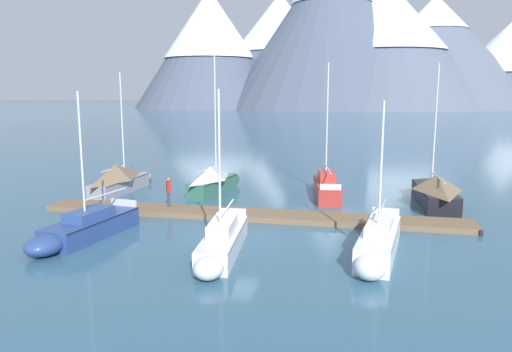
{
  "coord_description": "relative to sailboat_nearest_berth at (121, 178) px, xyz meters",
  "views": [
    {
      "loc": [
        5.88,
        -21.68,
        6.9
      ],
      "look_at": [
        0.0,
        6.0,
        2.0
      ],
      "focal_mm": 34.23,
      "sensor_mm": 36.0,
      "label": 1
    }
  ],
  "objects": [
    {
      "name": "mountain_rear_spur",
      "position": [
        46.33,
        198.82,
        23.44
      ],
      "size": [
        88.04,
        88.04,
        47.82
      ],
      "color": "slate",
      "rests_on": "ground"
    },
    {
      "name": "sailboat_mid_dock_starboard",
      "position": [
        10.59,
        -11.51,
        -0.35
      ],
      "size": [
        1.96,
        6.84,
        7.01
      ],
      "color": "silver",
      "rests_on": "ground"
    },
    {
      "name": "mountain_shoulder_ridge",
      "position": [
        3.0,
        184.98,
        33.77
      ],
      "size": [
        91.0,
        91.0,
        67.37
      ],
      "color": "#4C566B",
      "rests_on": "ground"
    },
    {
      "name": "mountain_north_horn",
      "position": [
        78.43,
        202.55,
        18.75
      ],
      "size": [
        71.44,
        71.44,
        36.63
      ],
      "color": "slate",
      "rests_on": "ground"
    },
    {
      "name": "sailboat_far_berth",
      "position": [
        14.1,
        1.51,
        -0.25
      ],
      "size": [
        2.3,
        6.8,
        8.75
      ],
      "color": "#B2332D",
      "rests_on": "ground"
    },
    {
      "name": "person_on_dock",
      "position": [
        5.42,
        -4.6,
        0.31
      ],
      "size": [
        0.39,
        0.51,
        1.69
      ],
      "color": "#384256",
      "rests_on": "dock"
    },
    {
      "name": "mountain_east_summit",
      "position": [
        25.68,
        184.85,
        26.55
      ],
      "size": [
        87.07,
        87.07,
        51.47
      ],
      "color": "slate",
      "rests_on": "ground"
    },
    {
      "name": "dock",
      "position": [
        10.28,
        -5.04,
        -0.81
      ],
      "size": [
        23.83,
        2.32,
        0.3
      ],
      "color": "brown",
      "rests_on": "ground"
    },
    {
      "name": "ground_plane",
      "position": [
        10.28,
        -9.04,
        -0.95
      ],
      "size": [
        700.0,
        700.0,
        0.0
      ],
      "primitive_type": "plane",
      "color": "#335B75"
    },
    {
      "name": "mountain_central_massif",
      "position": [
        -21.99,
        202.1,
        26.63
      ],
      "size": [
        79.19,
        79.19,
        51.88
      ],
      "color": "#424C60",
      "rests_on": "ground"
    },
    {
      "name": "sailboat_mid_dock_port",
      "position": [
        6.51,
        0.97,
        -0.03
      ],
      "size": [
        2.56,
        6.33,
        9.34
      ],
      "color": "#336B56",
      "rests_on": "ground"
    },
    {
      "name": "sailboat_outer_slip",
      "position": [
        17.1,
        -10.37,
        -0.31
      ],
      "size": [
        2.19,
        6.76,
        6.55
      ],
      "color": "white",
      "rests_on": "ground"
    },
    {
      "name": "sailboat_nearest_berth",
      "position": [
        0.0,
        0.0,
        0.0
      ],
      "size": [
        1.98,
        7.13,
        8.22
      ],
      "color": "#93939E",
      "rests_on": "ground"
    },
    {
      "name": "sailboat_end_of_dock",
      "position": [
        20.8,
        0.46,
        -0.04
      ],
      "size": [
        2.32,
        7.58,
        8.61
      ],
      "color": "black",
      "rests_on": "ground"
    },
    {
      "name": "sailboat_second_berth",
      "position": [
        3.6,
        -10.69,
        -0.38
      ],
      "size": [
        2.56,
        6.85,
        6.93
      ],
      "color": "navy",
      "rests_on": "ground"
    },
    {
      "name": "mountain_west_summit",
      "position": [
        -50.16,
        182.98,
        26.54
      ],
      "size": [
        66.76,
        66.76,
        51.19
      ],
      "color": "#4C566B",
      "rests_on": "ground"
    }
  ]
}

